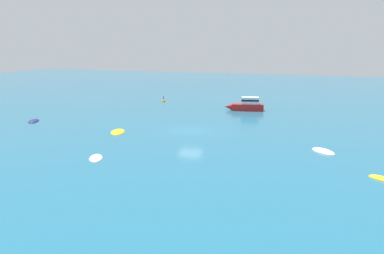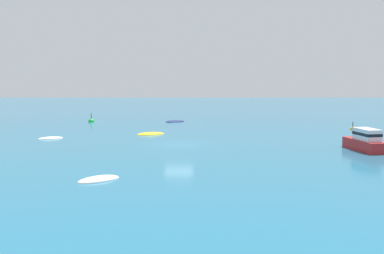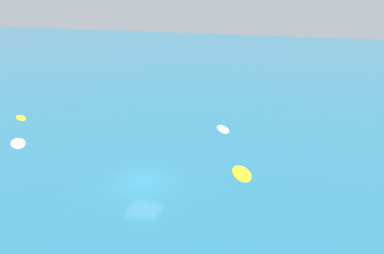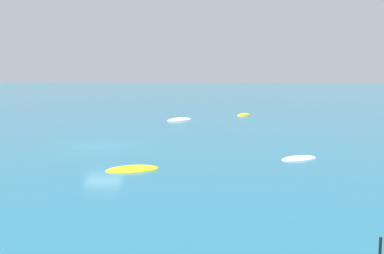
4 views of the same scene
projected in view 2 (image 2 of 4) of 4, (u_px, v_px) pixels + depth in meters
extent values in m
plane|color=#1E607F|center=(178.00, 145.00, 41.39)|extent=(160.00, 160.00, 0.00)
ellipsoid|color=yellow|center=(149.00, 134.00, 48.41)|extent=(3.25, 2.36, 0.45)
ellipsoid|color=#191E4C|center=(174.00, 122.00, 60.81)|extent=(2.90, 2.20, 0.44)
cube|color=#B21E1E|center=(363.00, 145.00, 38.33)|extent=(2.39, 4.56, 0.89)
cone|color=#B21E1E|center=(346.00, 140.00, 40.92)|extent=(1.09, 1.24, 0.89)
cube|color=silver|center=(366.00, 134.00, 37.91)|extent=(1.69, 2.55, 0.96)
cube|color=black|center=(366.00, 134.00, 37.90)|extent=(1.74, 2.59, 0.24)
ellipsoid|color=silver|center=(49.00, 139.00, 45.22)|extent=(2.63, 2.04, 0.38)
ellipsoid|color=silver|center=(97.00, 180.00, 27.68)|extent=(2.93, 2.73, 0.48)
sphere|color=orange|center=(351.00, 129.00, 52.62)|extent=(0.60, 0.60, 0.60)
cylinder|color=black|center=(351.00, 124.00, 52.56)|extent=(0.08, 0.08, 0.56)
sphere|color=green|center=(90.00, 122.00, 60.89)|extent=(0.82, 0.82, 0.82)
cylinder|color=black|center=(90.00, 116.00, 60.81)|extent=(0.08, 0.08, 0.71)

